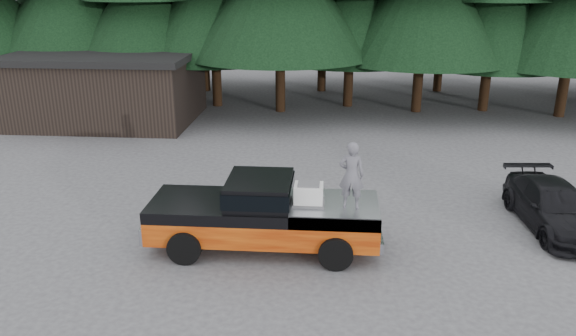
# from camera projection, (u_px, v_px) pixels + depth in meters

# --- Properties ---
(ground) EXTENTS (120.00, 120.00, 0.00)m
(ground) POSITION_uv_depth(u_px,v_px,m) (268.00, 234.00, 15.40)
(ground) COLOR #454548
(ground) RESTS_ON ground
(pickup_truck) EXTENTS (6.00, 2.04, 1.33)m
(pickup_truck) POSITION_uv_depth(u_px,v_px,m) (264.00, 224.00, 14.46)
(pickup_truck) COLOR #D55F13
(pickup_truck) RESTS_ON ground
(truck_cab) EXTENTS (1.66, 1.90, 0.59)m
(truck_cab) POSITION_uv_depth(u_px,v_px,m) (260.00, 189.00, 14.15)
(truck_cab) COLOR black
(truck_cab) RESTS_ON pickup_truck
(air_compressor) EXTENTS (0.72, 0.59, 0.49)m
(air_compressor) POSITION_uv_depth(u_px,v_px,m) (309.00, 195.00, 13.96)
(air_compressor) COLOR white
(air_compressor) RESTS_ON pickup_truck
(man_on_bed) EXTENTS (0.65, 0.47, 1.68)m
(man_on_bed) POSITION_uv_depth(u_px,v_px,m) (351.00, 175.00, 13.55)
(man_on_bed) COLOR slate
(man_on_bed) RESTS_ON pickup_truck
(parked_car) EXTENTS (2.06, 4.41, 1.24)m
(parked_car) POSITION_uv_depth(u_px,v_px,m) (554.00, 207.00, 15.65)
(parked_car) COLOR black
(parked_car) RESTS_ON ground
(utility_building) EXTENTS (8.40, 6.40, 3.30)m
(utility_building) POSITION_uv_depth(u_px,v_px,m) (109.00, 86.00, 26.82)
(utility_building) COLOR black
(utility_building) RESTS_ON ground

